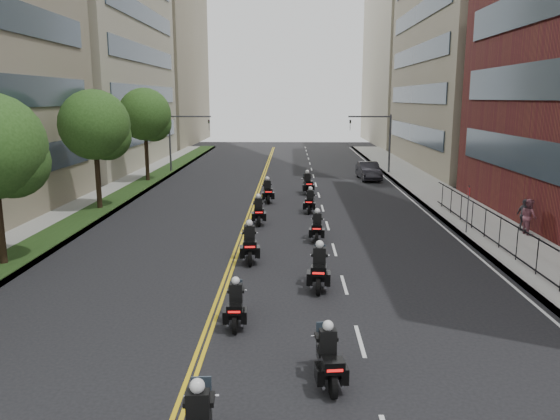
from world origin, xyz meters
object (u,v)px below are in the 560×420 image
Objects in this scene: motorcycle_9 at (307,185)px; parked_sedan at (369,171)px; pedestrian_b at (529,216)px; motorcycle_2 at (236,306)px; motorcycle_4 at (250,245)px; motorcycle_7 at (310,202)px; motorcycle_8 at (268,192)px; motorcycle_3 at (319,270)px; motorcycle_6 at (258,212)px; motorcycle_5 at (317,228)px; pedestrian_c at (524,215)px; motorcycle_1 at (328,359)px.

motorcycle_9 reaches higher than parked_sedan.
motorcycle_9 is 1.32× the size of pedestrian_b.
motorcycle_2 is 6.98m from motorcycle_4.
motorcycle_7 is 0.92× the size of motorcycle_8.
motorcycle_3 reaches higher than motorcycle_9.
motorcycle_9 is (3.11, 10.06, 0.03)m from motorcycle_6.
pedestrian_c is (11.05, 1.56, 0.37)m from motorcycle_5.
motorcycle_3 is at bearing -55.38° from motorcycle_4.
motorcycle_7 is at bearing 52.76° from pedestrian_b.
pedestrian_b is (5.50, -20.27, 0.30)m from parked_sedan.
pedestrian_b is at bearing -21.46° from motorcycle_7.
motorcycle_3 is 7.12m from motorcycle_5.
motorcycle_5 is (0.37, 14.21, 0.00)m from motorcycle_1.
motorcycle_7 is 6.76m from motorcycle_9.
motorcycle_7 is 0.90× the size of motorcycle_9.
parked_sedan is at bearing 65.39° from motorcycle_4.
pedestrian_c is (14.01, -8.79, 0.31)m from motorcycle_8.
motorcycle_7 is at bearing -56.53° from motorcycle_8.
motorcycle_5 is 0.94× the size of motorcycle_6.
motorcycle_8 is at bearing 41.66° from pedestrian_c.
motorcycle_6 is 14.41m from pedestrian_c.
motorcycle_7 is (3.08, 3.30, -0.04)m from motorcycle_6.
motorcycle_6 is at bearing 65.29° from pedestrian_c.
motorcycle_5 is at bearing 43.67° from motorcycle_4.
pedestrian_b is at bearing 163.75° from pedestrian_c.
motorcycle_3 is 1.00× the size of motorcycle_4.
motorcycle_7 is (2.96, 17.60, 0.03)m from motorcycle_2.
motorcycle_4 is at bearing -94.94° from motorcycle_6.
motorcycle_3 is at bearing 111.27° from pedestrian_c.
motorcycle_1 is 1.00× the size of motorcycle_7.
motorcycle_7 reaches higher than parked_sedan.
motorcycle_1 is 1.00× the size of motorcycle_5.
motorcycle_3 reaches higher than parked_sedan.
motorcycle_3 is at bearing 83.03° from motorcycle_1.
motorcycle_8 is (0.12, 20.97, 0.09)m from motorcycle_2.
motorcycle_6 is at bearing 92.99° from motorcycle_1.
motorcycle_4 is 26.38m from parked_sedan.
motorcycle_9 is 9.40m from parked_sedan.
motorcycle_3 is at bearing -87.89° from motorcycle_8.
motorcycle_7 is at bearing 41.78° from motorcycle_6.
motorcycle_2 is 1.14× the size of pedestrian_b.
pedestrian_c is at bearing 48.11° from motorcycle_1.
motorcycle_3 is 0.53× the size of parked_sedan.
motorcycle_5 is at bearing 81.80° from pedestrian_c.
pedestrian_c is (11.14, -12.17, 0.30)m from motorcycle_9.
motorcycle_2 is 0.85× the size of motorcycle_3.
pedestrian_c is (14.25, -2.12, 0.33)m from motorcycle_6.
motorcycle_8 is at bearing 47.23° from pedestrian_b.
pedestrian_c is (11.30, 8.68, 0.29)m from motorcycle_3.
motorcycle_9 is at bearing 32.10° from pedestrian_b.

